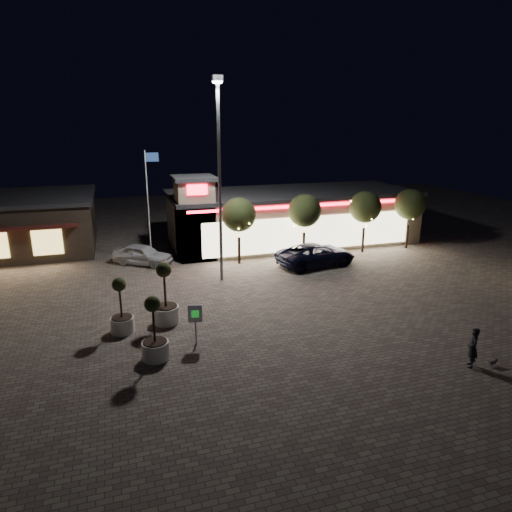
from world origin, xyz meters
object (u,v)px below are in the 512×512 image
object	(u,v)px
white_sedan	(142,254)
planter_mid	(155,340)
valet_sign	(195,317)
pedestrian	(473,348)
planter_left	(122,316)
pickup_truck	(316,255)

from	to	relation	value
white_sedan	planter_mid	distance (m)	14.08
white_sedan	valet_sign	xyz separation A→B (m)	(1.44, -13.27, 0.62)
pedestrian	white_sedan	bearing A→B (deg)	-116.48
planter_left	valet_sign	world-z (taller)	planter_left
planter_mid	white_sedan	bearing A→B (deg)	88.16
pickup_truck	white_sedan	size ratio (longest dim) A/B	1.34
pickup_truck	planter_left	xyz separation A→B (m)	(-13.44, -7.04, 0.06)
pedestrian	planter_left	size ratio (longest dim) A/B	0.62
pedestrian	valet_sign	size ratio (longest dim) A/B	0.90
planter_mid	pedestrian	bearing A→B (deg)	-20.32
planter_mid	valet_sign	world-z (taller)	planter_mid
white_sedan	valet_sign	size ratio (longest dim) A/B	2.23
pedestrian	planter_left	distance (m)	15.73
pickup_truck	planter_mid	size ratio (longest dim) A/B	2.00
planter_left	white_sedan	bearing A→B (deg)	81.05
pickup_truck	pedestrian	size ratio (longest dim) A/B	3.32
planter_mid	valet_sign	bearing A→B (deg)	22.94
pickup_truck	white_sedan	distance (m)	12.35
planter_left	planter_mid	distance (m)	3.36
pedestrian	planter_left	bearing A→B (deg)	-88.54
pickup_truck	pedestrian	distance (m)	14.76
pickup_truck	pedestrian	world-z (taller)	pedestrian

